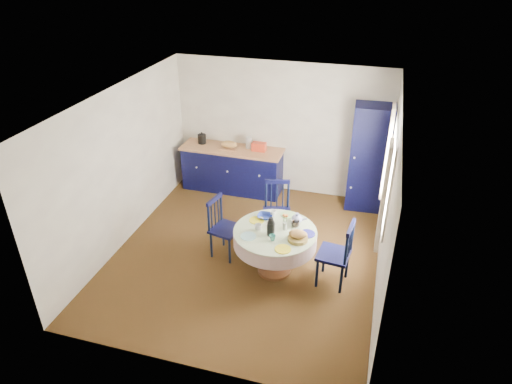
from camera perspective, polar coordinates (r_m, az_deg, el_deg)
floor at (r=7.26m, az=-1.22°, el=-7.68°), size 4.50×4.50×0.00m
ceiling at (r=6.09m, az=-1.47°, el=11.47°), size 4.50×4.50×0.00m
wall_back at (r=8.56m, az=3.13°, el=7.90°), size 4.00×0.02×2.50m
wall_left at (r=7.37m, az=-16.40°, el=3.02°), size 0.02×4.50×2.50m
wall_right at (r=6.36m, az=16.17°, el=-1.32°), size 0.02×4.50×2.50m
window at (r=6.49m, az=16.17°, el=2.12°), size 0.10×1.74×1.45m
kitchen_counter at (r=8.85m, az=-2.97°, el=2.99°), size 1.95×0.62×1.11m
pantry_cabinet at (r=8.27m, az=13.97°, el=4.10°), size 0.70×0.52×1.94m
dining_table at (r=6.56m, az=2.49°, el=-5.75°), size 1.19×1.19×1.00m
chair_left at (r=7.00m, az=-4.09°, el=-4.38°), size 0.49×0.51×0.97m
chair_far at (r=7.36m, az=2.59°, el=-2.39°), size 0.53×0.51×1.00m
chair_right at (r=6.50m, az=10.09°, el=-7.58°), size 0.48×0.50×1.01m
mug_a at (r=6.49m, az=0.28°, el=-4.42°), size 0.11×0.11×0.09m
mug_b at (r=6.28m, az=2.08°, el=-5.73°), size 0.09×0.09×0.08m
mug_c at (r=6.58m, az=4.95°, el=-4.01°), size 0.12×0.12×0.09m
mug_d at (r=6.80m, az=2.13°, el=-2.68°), size 0.10×0.10×0.09m
cobalt_bowl at (r=6.76m, az=1.13°, el=-3.07°), size 0.22×0.22×0.05m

